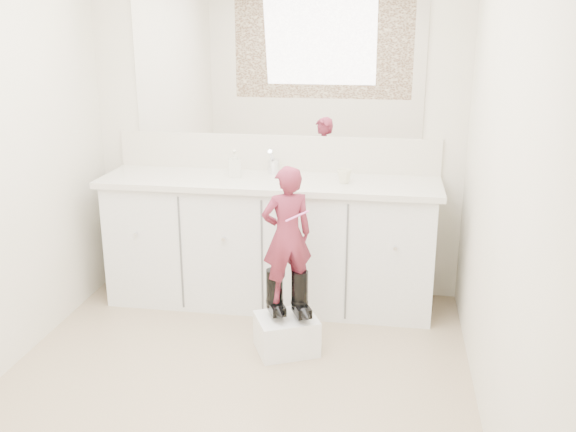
# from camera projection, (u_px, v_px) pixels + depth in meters

# --- Properties ---
(floor) EXTENTS (3.00, 3.00, 0.00)m
(floor) POSITION_uv_depth(u_px,v_px,m) (228.00, 396.00, 3.40)
(floor) COLOR #967E62
(floor) RESTS_ON ground
(wall_back) EXTENTS (2.60, 0.00, 2.60)m
(wall_back) POSITION_uv_depth(u_px,v_px,m) (276.00, 126.00, 4.46)
(wall_back) COLOR beige
(wall_back) RESTS_ON floor
(wall_front) EXTENTS (2.60, 0.00, 2.60)m
(wall_front) POSITION_uv_depth(u_px,v_px,m) (69.00, 312.00, 1.63)
(wall_front) COLOR beige
(wall_front) RESTS_ON floor
(wall_right) EXTENTS (0.00, 3.00, 3.00)m
(wall_right) POSITION_uv_depth(u_px,v_px,m) (504.00, 187.00, 2.85)
(wall_right) COLOR beige
(wall_right) RESTS_ON floor
(vanity_cabinet) EXTENTS (2.20, 0.55, 0.85)m
(vanity_cabinet) POSITION_uv_depth(u_px,v_px,m) (270.00, 244.00, 4.43)
(vanity_cabinet) COLOR silver
(vanity_cabinet) RESTS_ON floor
(countertop) EXTENTS (2.28, 0.58, 0.04)m
(countertop) POSITION_uv_depth(u_px,v_px,m) (269.00, 182.00, 4.29)
(countertop) COLOR beige
(countertop) RESTS_ON vanity_cabinet
(backsplash) EXTENTS (2.28, 0.03, 0.25)m
(backsplash) POSITION_uv_depth(u_px,v_px,m) (276.00, 153.00, 4.50)
(backsplash) COLOR beige
(backsplash) RESTS_ON countertop
(mirror) EXTENTS (2.00, 0.02, 1.00)m
(mirror) POSITION_uv_depth(u_px,v_px,m) (276.00, 62.00, 4.32)
(mirror) COLOR white
(mirror) RESTS_ON wall_back
(dot_panel) EXTENTS (2.00, 0.01, 1.20)m
(dot_panel) POSITION_uv_depth(u_px,v_px,m) (52.00, 136.00, 1.51)
(dot_panel) COLOR #472819
(dot_panel) RESTS_ON wall_front
(faucet) EXTENTS (0.08, 0.08, 0.10)m
(faucet) POSITION_uv_depth(u_px,v_px,m) (273.00, 167.00, 4.42)
(faucet) COLOR silver
(faucet) RESTS_ON countertop
(cup) EXTENTS (0.13, 0.13, 0.09)m
(cup) POSITION_uv_depth(u_px,v_px,m) (344.00, 176.00, 4.18)
(cup) COLOR beige
(cup) RESTS_ON countertop
(soap_bottle) EXTENTS (0.10, 0.10, 0.18)m
(soap_bottle) POSITION_uv_depth(u_px,v_px,m) (235.00, 163.00, 4.33)
(soap_bottle) COLOR beige
(soap_bottle) RESTS_ON countertop
(step_stool) EXTENTS (0.43, 0.41, 0.22)m
(step_stool) POSITION_uv_depth(u_px,v_px,m) (287.00, 334.00, 3.84)
(step_stool) COLOR white
(step_stool) RESTS_ON floor
(boot_left) EXTENTS (0.18, 0.22, 0.29)m
(boot_left) POSITION_uv_depth(u_px,v_px,m) (275.00, 293.00, 3.79)
(boot_left) COLOR black
(boot_left) RESTS_ON step_stool
(boot_right) EXTENTS (0.18, 0.22, 0.29)m
(boot_right) POSITION_uv_depth(u_px,v_px,m) (300.00, 294.00, 3.77)
(boot_right) COLOR black
(boot_right) RESTS_ON step_stool
(toddler) EXTENTS (0.35, 0.30, 0.82)m
(toddler) POSITION_uv_depth(u_px,v_px,m) (287.00, 235.00, 3.67)
(toddler) COLOR #B53752
(toddler) RESTS_ON step_stool
(toothbrush) EXTENTS (0.13, 0.07, 0.06)m
(toothbrush) POSITION_uv_depth(u_px,v_px,m) (297.00, 216.00, 3.55)
(toothbrush) COLOR #FF63C1
(toothbrush) RESTS_ON toddler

